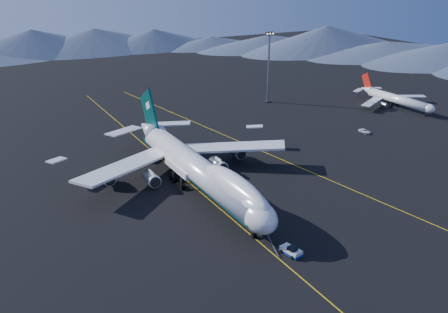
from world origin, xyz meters
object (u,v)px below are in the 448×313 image
boeing_747 (197,168)px  floodlight_mast (269,67)px  service_van (365,131)px  pushback_tug (291,251)px  second_jet (395,99)px

boeing_747 → floodlight_mast: 89.89m
service_van → floodlight_mast: 51.83m
pushback_tug → second_jet: size_ratio=0.13×
second_jet → service_van: size_ratio=8.67×
floodlight_mast → pushback_tug: bearing=-120.9°
second_jet → pushback_tug: bearing=-160.9°
service_van → boeing_747: bearing=-171.3°
boeing_747 → service_van: bearing=11.8°
boeing_747 → pushback_tug: (3.00, -35.36, -5.20)m
pushback_tug → floodlight_mast: (59.56, 99.35, 13.67)m
pushback_tug → service_van: bearing=26.1°
boeing_747 → floodlight_mast: (62.56, 63.99, 8.47)m
pushback_tug → floodlight_mast: floodlight_mast is taller
second_jet → service_van: (-33.63, -19.00, -2.68)m
boeing_747 → pushback_tug: 35.87m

